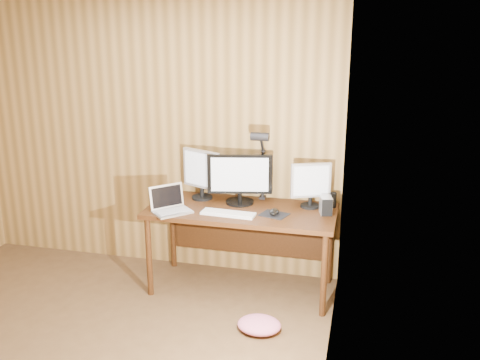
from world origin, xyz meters
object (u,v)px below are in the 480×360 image
at_px(monitor_left, 201,173).
at_px(desk_lamp, 261,156).
at_px(mouse, 274,212).
at_px(keyboard, 228,213).
at_px(speaker, 333,200).
at_px(phone, 211,212).
at_px(monitor_right, 311,184).
at_px(laptop, 170,205).
at_px(monitor_center, 240,178).
at_px(hard_drive, 326,205).
at_px(desk, 243,219).

distance_m(monitor_left, desk_lamp, 0.56).
xyz_separation_m(monitor_left, mouse, (0.70, -0.26, -0.21)).
height_order(monitor_left, keyboard, monitor_left).
bearing_deg(monitor_left, keyboard, -22.38).
distance_m(speaker, desk_lamp, 0.72).
relative_size(mouse, phone, 1.08).
distance_m(keyboard, phone, 0.15).
bearing_deg(desk_lamp, keyboard, -113.72).
bearing_deg(monitor_right, laptop, 177.64).
distance_m(monitor_center, phone, 0.41).
bearing_deg(phone, desk_lamp, 54.69).
distance_m(hard_drive, desk_lamp, 0.70).
bearing_deg(speaker, laptop, -162.05).
distance_m(monitor_center, monitor_right, 0.61).
xyz_separation_m(monitor_center, hard_drive, (0.75, -0.10, -0.15)).
xyz_separation_m(monitor_left, monitor_right, (0.97, -0.01, -0.03)).
bearing_deg(desk_lamp, speaker, 3.39).
bearing_deg(hard_drive, monitor_left, 158.62).
distance_m(mouse, phone, 0.52).
relative_size(phone, desk_lamp, 0.16).
relative_size(hard_drive, desk_lamp, 0.22).
relative_size(desk, monitor_left, 3.60).
height_order(monitor_right, laptop, monitor_right).
height_order(hard_drive, desk_lamp, desk_lamp).
bearing_deg(desk_lamp, phone, -128.29).
bearing_deg(keyboard, phone, -175.27).
xyz_separation_m(keyboard, hard_drive, (0.78, 0.21, 0.06)).
relative_size(hard_drive, phone, 1.37).
bearing_deg(mouse, desk_lamp, 133.38).
height_order(monitor_center, phone, monitor_center).
height_order(keyboard, hard_drive, hard_drive).
bearing_deg(desk, keyboard, -107.05).
bearing_deg(monitor_left, monitor_center, 16.58).
distance_m(desk, laptop, 0.65).
xyz_separation_m(desk, hard_drive, (0.71, -0.03, 0.20)).
distance_m(keyboard, desk_lamp, 0.60).
bearing_deg(hard_drive, laptop, 176.63).
relative_size(monitor_center, mouse, 4.61).
bearing_deg(phone, mouse, 15.59).
bearing_deg(keyboard, hard_drive, 18.68).
bearing_deg(monitor_right, mouse, -156.65).
distance_m(phone, desk_lamp, 0.66).
bearing_deg(hard_drive, desk, 163.44).
bearing_deg(keyboard, monitor_left, 137.69).
distance_m(hard_drive, phone, 0.95).
bearing_deg(monitor_center, desk, -66.28).
xyz_separation_m(desk, monitor_right, (0.56, 0.11, 0.33)).
height_order(monitor_center, hard_drive, monitor_center).
distance_m(laptop, desk_lamp, 0.89).
relative_size(hard_drive, speaker, 1.18).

